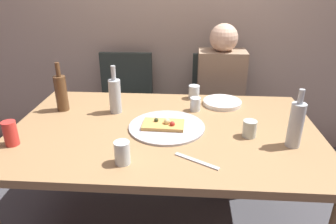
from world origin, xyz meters
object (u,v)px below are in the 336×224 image
at_px(soda_can, 10,133).
at_px(plate_stack, 222,103).
at_px(chair_right, 218,104).
at_px(guest_in_sweater, 221,96).
at_px(dining_table, 164,139).
at_px(table_knife, 197,161).
at_px(beer_bottle, 61,92).
at_px(wine_glass, 250,129).
at_px(wine_bottle, 115,95).
at_px(short_glass, 194,92).
at_px(tumbler_near, 122,153).
at_px(tumbler_far, 195,104).
at_px(chair_left, 125,101).
at_px(pizza_slice_last, 164,124).
at_px(pizza_tray, 167,127).
at_px(water_bottle, 296,124).

height_order(soda_can, plate_stack, soda_can).
xyz_separation_m(chair_right, guest_in_sweater, (0.00, -0.15, 0.13)).
xyz_separation_m(dining_table, table_knife, (0.17, -0.32, 0.07)).
xyz_separation_m(beer_bottle, wine_glass, (1.07, -0.27, -0.07)).
height_order(wine_bottle, beer_bottle, beer_bottle).
height_order(short_glass, guest_in_sweater, guest_in_sweater).
relative_size(beer_bottle, table_knife, 1.34).
bearing_deg(tumbler_near, short_glass, 68.37).
xyz_separation_m(wine_bottle, tumbler_near, (0.15, -0.54, -0.06)).
bearing_deg(beer_bottle, chair_right, 35.31).
bearing_deg(guest_in_sweater, tumbler_near, 64.55).
bearing_deg(plate_stack, wine_glass, -76.84).
xyz_separation_m(tumbler_far, guest_in_sweater, (0.21, 0.51, -0.14)).
height_order(tumbler_near, chair_left, chair_left).
bearing_deg(pizza_slice_last, short_glass, 70.07).
xyz_separation_m(beer_bottle, soda_can, (-0.09, -0.43, -0.05)).
height_order(wine_glass, plate_stack, wine_glass).
bearing_deg(soda_can, tumbler_near, -12.20).
xyz_separation_m(dining_table, plate_stack, (0.34, 0.35, 0.08)).
relative_size(tumbler_near, wine_glass, 1.20).
bearing_deg(pizza_tray, short_glass, 71.71).
height_order(wine_bottle, chair_left, wine_bottle).
relative_size(pizza_slice_last, beer_bottle, 0.76).
distance_m(water_bottle, tumbler_far, 0.61).
height_order(pizza_slice_last, plate_stack, pizza_slice_last).
xyz_separation_m(tumbler_far, soda_can, (-0.89, -0.47, 0.02)).
distance_m(pizza_slice_last, beer_bottle, 0.67).
bearing_deg(soda_can, pizza_slice_last, 17.18).
bearing_deg(dining_table, water_bottle, -13.12).
xyz_separation_m(tumbler_near, tumbler_far, (0.32, 0.60, -0.01)).
distance_m(pizza_tray, table_knife, 0.35).
relative_size(pizza_tray, wine_bottle, 1.44).
bearing_deg(tumbler_far, beer_bottle, -176.71).
bearing_deg(short_glass, tumbler_near, -111.63).
bearing_deg(table_knife, chair_right, -68.51).
distance_m(water_bottle, plate_stack, 0.58).
relative_size(pizza_tray, guest_in_sweater, 0.35).
xyz_separation_m(tumbler_near, short_glass, (0.32, 0.80, -0.01)).
bearing_deg(tumbler_near, chair_left, 101.31).
bearing_deg(water_bottle, short_glass, 128.41).
height_order(soda_can, chair_left, chair_left).
relative_size(beer_bottle, water_bottle, 1.02).
relative_size(soda_can, chair_right, 0.14).
distance_m(table_knife, chair_left, 1.38).
xyz_separation_m(beer_bottle, table_knife, (0.80, -0.52, -0.11)).
xyz_separation_m(wine_bottle, chair_left, (-0.10, 0.72, -0.34)).
distance_m(tumbler_far, guest_in_sweater, 0.57).
height_order(table_knife, guest_in_sweater, guest_in_sweater).
relative_size(pizza_slice_last, chair_right, 0.25).
bearing_deg(chair_left, pizza_tray, 114.66).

